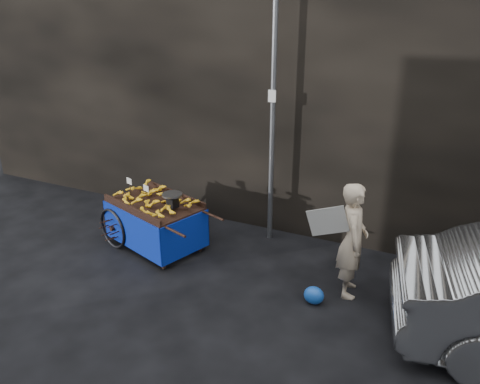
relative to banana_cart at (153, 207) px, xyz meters
The scene contains 6 objects.
ground 1.48m from the banana_cart, 10.80° to the right, with size 80.00×80.00×0.00m, color black.
building_wall 3.42m from the banana_cart, 54.36° to the left, with size 13.50×2.00×5.00m.
street_pole 2.33m from the banana_cart, 33.42° to the left, with size 0.12×0.10×4.00m.
banana_cart is the anchor object (origin of this frame).
vendor 3.17m from the banana_cart, ahead, with size 0.87×0.66×1.60m.
plastic_bag 2.92m from the banana_cart, ahead, with size 0.27×0.22×0.24m, color blue.
Camera 1 is at (2.87, -5.31, 3.70)m, focal length 35.00 mm.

